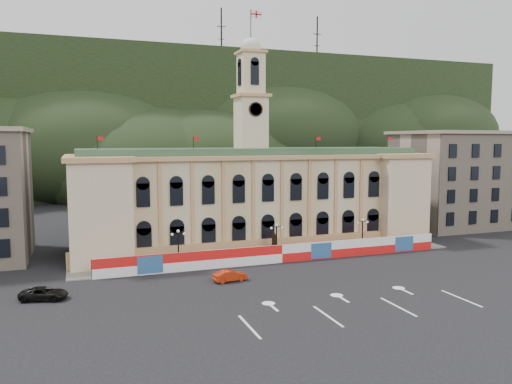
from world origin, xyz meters
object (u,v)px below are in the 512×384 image
object	(u,v)px
lamp_center	(277,238)
red_sedan	(230,276)
statue	(274,250)
black_suv	(44,294)

from	to	relation	value
lamp_center	red_sedan	size ratio (longest dim) A/B	1.20
statue	lamp_center	size ratio (longest dim) A/B	0.72
statue	red_sedan	xyz separation A→B (m)	(-9.39, -9.36, -0.50)
statue	red_sedan	bearing A→B (deg)	-135.10
red_sedan	black_suv	distance (m)	20.61
lamp_center	red_sedan	xyz separation A→B (m)	(-9.39, -8.36, -2.39)
red_sedan	black_suv	world-z (taller)	red_sedan
lamp_center	red_sedan	world-z (taller)	lamp_center
statue	lamp_center	world-z (taller)	lamp_center
red_sedan	black_suv	size ratio (longest dim) A/B	0.81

